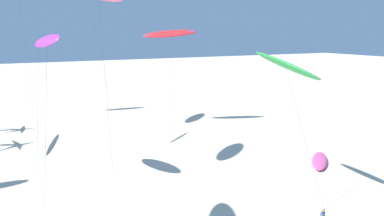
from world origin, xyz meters
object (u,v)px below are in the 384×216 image
object	(u,v)px
flying_kite_5	(170,34)
flying_kite_0	(285,65)
flying_kite_2	(47,41)
grounded_kite_1	(319,161)

from	to	relation	value
flying_kite_5	flying_kite_0	bearing A→B (deg)	-92.38
flying_kite_0	flying_kite_2	size ratio (longest dim) A/B	0.90
flying_kite_5	grounded_kite_1	size ratio (longest dim) A/B	2.59
flying_kite_5	grounded_kite_1	bearing A→B (deg)	-77.70
flying_kite_0	grounded_kite_1	world-z (taller)	flying_kite_0
flying_kite_2	grounded_kite_1	size ratio (longest dim) A/B	2.47
flying_kite_2	grounded_kite_1	xyz separation A→B (m)	(21.08, -8.76, -10.53)
flying_kite_0	grounded_kite_1	size ratio (longest dim) A/B	2.22
flying_kite_5	grounded_kite_1	distance (m)	24.83
flying_kite_0	flying_kite_5	xyz separation A→B (m)	(0.97, 23.25, 2.16)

